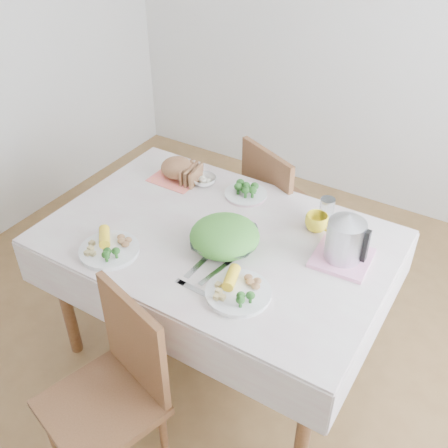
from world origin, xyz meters
The scene contains 20 objects.
floor centered at (0.00, 0.00, 0.00)m, with size 3.60×3.60×0.00m, color brown.
back_wall centered at (0.00, 1.80, 1.35)m, with size 3.60×3.60×0.00m, color silver.
dining_table centered at (0.00, 0.00, 0.38)m, with size 1.40×0.90×0.75m, color brown.
tablecloth centered at (0.00, 0.00, 0.76)m, with size 1.50×1.00×0.01m, color beige.
chair_near centered at (-0.04, -0.78, 0.47)m, with size 0.40×0.40×0.89m, color brown.
chair_far centered at (0.03, 0.72, 0.47)m, with size 0.41×0.41×0.91m, color brown.
salad_bowl centered at (0.07, -0.06, 0.80)m, with size 0.28×0.28×0.07m, color white.
dinner_plate_left centered at (-0.33, -0.34, 0.77)m, with size 0.26×0.26×0.02m, color white.
dinner_plate_right centered at (0.27, -0.28, 0.77)m, with size 0.26×0.26×0.02m, color white.
broccoli_plate centered at (-0.05, 0.34, 0.77)m, with size 0.21×0.21×0.02m, color beige.
napkin centered at (-0.44, 0.31, 0.76)m, with size 0.24×0.24×0.00m, color #FF7662.
bread_loaf centered at (-0.44, 0.31, 0.82)m, with size 0.17×0.16×0.10m, color brown.
fruit_bowl centered at (-0.29, 0.33, 0.78)m, with size 0.12×0.12×0.04m, color white.
yellow_mug centered at (0.35, 0.26, 0.80)m, with size 0.10×0.10×0.08m, color yellow.
glass_tumbler centered at (0.37, 0.34, 0.83)m, with size 0.07×0.07×0.13m, color white.
pink_tray centered at (0.53, 0.13, 0.77)m, with size 0.23×0.23×0.02m, color pink.
electric_kettle centered at (0.53, 0.13, 0.88)m, with size 0.16×0.16×0.22m, color #B2B5BA.
fork_left centered at (0.04, -0.20, 0.76)m, with size 0.02×0.21×0.00m, color silver.
fork_right centered at (0.12, -0.22, 0.76)m, with size 0.02×0.19×0.00m, color silver.
knife centered at (0.13, -0.34, 0.76)m, with size 0.02×0.20×0.00m, color silver.
Camera 1 is at (0.98, -1.54, 2.18)m, focal length 42.00 mm.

